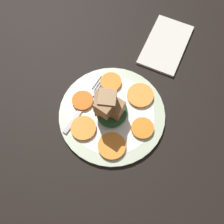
% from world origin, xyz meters
% --- Properties ---
extents(table_slab, '(1.20, 1.20, 0.02)m').
position_xyz_m(table_slab, '(0.00, 0.00, 0.01)').
color(table_slab, black).
rests_on(table_slab, ground).
extents(plate, '(0.26, 0.26, 0.01)m').
position_xyz_m(plate, '(0.00, 0.00, 0.03)').
color(plate, beige).
rests_on(plate, table_slab).
extents(carrot_slice_0, '(0.07, 0.07, 0.01)m').
position_xyz_m(carrot_slice_0, '(-0.07, 0.05, 0.04)').
color(carrot_slice_0, orange).
rests_on(carrot_slice_0, plate).
extents(carrot_slice_1, '(0.05, 0.05, 0.01)m').
position_xyz_m(carrot_slice_1, '(-0.08, -0.04, 0.04)').
color(carrot_slice_1, orange).
rests_on(carrot_slice_1, plate).
extents(carrot_slice_2, '(0.05, 0.05, 0.01)m').
position_xyz_m(carrot_slice_2, '(-0.00, -0.08, 0.04)').
color(carrot_slice_2, '#D76115').
rests_on(carrot_slice_2, plate).
extents(carrot_slice_3, '(0.06, 0.06, 0.01)m').
position_xyz_m(carrot_slice_3, '(0.06, -0.05, 0.04)').
color(carrot_slice_3, orange).
rests_on(carrot_slice_3, plate).
extents(carrot_slice_4, '(0.07, 0.07, 0.01)m').
position_xyz_m(carrot_slice_4, '(0.08, 0.03, 0.04)').
color(carrot_slice_4, orange).
rests_on(carrot_slice_4, plate).
extents(carrot_slice_5, '(0.05, 0.05, 0.01)m').
position_xyz_m(carrot_slice_5, '(0.01, 0.08, 0.04)').
color(carrot_slice_5, orange).
rests_on(carrot_slice_5, plate).
extents(center_pile, '(0.08, 0.09, 0.10)m').
position_xyz_m(center_pile, '(0.00, -0.01, 0.07)').
color(center_pile, '#235128').
rests_on(center_pile, plate).
extents(fork, '(0.18, 0.04, 0.00)m').
position_xyz_m(fork, '(0.00, -0.07, 0.03)').
color(fork, '#B2B2B7').
rests_on(fork, plate).
extents(napkin, '(0.18, 0.11, 0.01)m').
position_xyz_m(napkin, '(-0.25, 0.05, 0.02)').
color(napkin, silver).
rests_on(napkin, table_slab).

